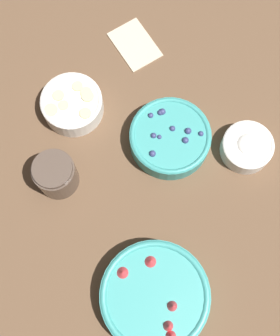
% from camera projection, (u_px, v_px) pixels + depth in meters
% --- Properties ---
extents(ground_plane, '(4.00, 4.00, 0.00)m').
position_uv_depth(ground_plane, '(150.00, 158.00, 1.11)').
color(ground_plane, brown).
extents(bowl_strawberries, '(0.23, 0.23, 0.08)m').
position_uv_depth(bowl_strawberries, '(155.00, 296.00, 0.99)').
color(bowl_strawberries, teal).
rests_on(bowl_strawberries, ground_plane).
extents(bowl_blueberries, '(0.19, 0.19, 0.06)m').
position_uv_depth(bowl_blueberries, '(170.00, 138.00, 1.09)').
color(bowl_blueberries, teal).
rests_on(bowl_blueberries, ground_plane).
extents(bowl_bananas, '(0.15, 0.15, 0.06)m').
position_uv_depth(bowl_bananas, '(72.00, 104.00, 1.11)').
color(bowl_bananas, silver).
rests_on(bowl_bananas, ground_plane).
extents(bowl_cream, '(0.12, 0.12, 0.06)m').
position_uv_depth(bowl_cream, '(247.00, 147.00, 1.09)').
color(bowl_cream, silver).
rests_on(bowl_cream, ground_plane).
extents(jar_chocolate, '(0.10, 0.10, 0.10)m').
position_uv_depth(jar_chocolate, '(56.00, 175.00, 1.05)').
color(jar_chocolate, '#4C3D33').
rests_on(jar_chocolate, ground_plane).
extents(napkin, '(0.13, 0.10, 0.01)m').
position_uv_depth(napkin, '(135.00, 44.00, 1.19)').
color(napkin, beige).
rests_on(napkin, ground_plane).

